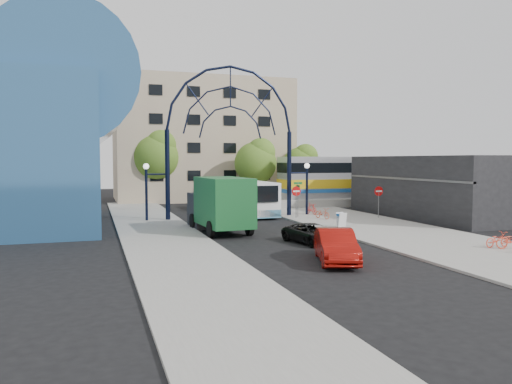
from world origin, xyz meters
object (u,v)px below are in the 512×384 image
object	(u,v)px
green_truck	(219,205)
tree_north_a	(257,161)
sandwich_board	(341,218)
city_bus	(245,197)
street_name_sign	(298,192)
do_not_enter_sign	(379,194)
tree_north_b	(157,154)
stop_sign	(296,194)
gateway_arch	(231,111)
train_car	(391,177)
bike_near_b	(311,209)
black_suv	(312,234)
bike_near_a	(322,213)
red_sedan	(336,246)
tree_north_c	(302,164)
bike_far_a	(497,239)

from	to	relation	value
green_truck	tree_north_a	bearing A→B (deg)	61.45
sandwich_board	city_bus	bearing A→B (deg)	107.56
street_name_sign	city_bus	xyz separation A→B (m)	(-3.10, 4.43, -0.62)
do_not_enter_sign	street_name_sign	bearing A→B (deg)	155.84
green_truck	tree_north_b	bearing A→B (deg)	89.57
street_name_sign	tree_north_a	size ratio (longest dim) A/B	0.40
green_truck	stop_sign	bearing A→B (deg)	29.56
gateway_arch	train_car	world-z (taller)	gateway_arch
train_car	bike_near_b	world-z (taller)	train_car
gateway_arch	train_car	distance (m)	22.27
black_suv	bike_near_a	size ratio (longest dim) A/B	2.52
stop_sign	city_bus	size ratio (longest dim) A/B	0.24
street_name_sign	tree_north_a	world-z (taller)	tree_north_a
green_truck	red_sedan	size ratio (longest dim) A/B	1.58
do_not_enter_sign	street_name_sign	xyz separation A→B (m)	(-5.80, 2.60, 0.15)
street_name_sign	do_not_enter_sign	bearing A→B (deg)	-24.16
tree_north_b	do_not_enter_sign	bearing A→B (deg)	-53.26
bike_near_b	tree_north_a	bearing A→B (deg)	84.93
train_car	tree_north_c	size ratio (longest dim) A/B	3.86
green_truck	black_suv	size ratio (longest dim) A/B	1.80
train_car	black_suv	size ratio (longest dim) A/B	6.25
stop_sign	sandwich_board	bearing A→B (deg)	-82.43
green_truck	bike_near_b	size ratio (longest dim) A/B	4.61
bike_far_a	bike_near_b	bearing A→B (deg)	4.58
tree_north_a	bike_near_a	world-z (taller)	tree_north_a
green_truck	red_sedan	xyz separation A→B (m)	(2.76, -11.03, -1.03)
street_name_sign	tree_north_a	bearing A→B (deg)	86.04
sandwich_board	train_car	distance (m)	21.65
do_not_enter_sign	black_suv	bearing A→B (deg)	-137.74
city_bus	bike_near_a	xyz separation A→B (m)	(4.41, -6.24, -0.97)
train_car	sandwich_board	bearing A→B (deg)	-131.95
tree_north_b	tree_north_c	distance (m)	16.15
green_truck	train_car	bearing A→B (deg)	29.74
black_suv	green_truck	bearing A→B (deg)	110.96
do_not_enter_sign	bike_near_a	world-z (taller)	do_not_enter_sign
tree_north_c	bike_near_b	distance (m)	15.40
bike_near_b	red_sedan	bearing A→B (deg)	-120.15
green_truck	bike_near_a	distance (m)	9.93
tree_north_c	tree_north_a	bearing A→B (deg)	-161.56
tree_north_b	bike_near_a	distance (m)	22.28
bike_near_b	stop_sign	bearing A→B (deg)	-147.89
tree_north_b	bike_far_a	world-z (taller)	tree_north_b
do_not_enter_sign	bike_near_a	size ratio (longest dim) A/B	1.56
green_truck	tree_north_c	bearing A→B (deg)	51.07
city_bus	black_suv	distance (m)	15.99
train_car	tree_north_b	size ratio (longest dim) A/B	3.14
gateway_arch	do_not_enter_sign	xyz separation A→B (m)	(11.00, -4.00, -6.58)
sandwich_board	black_suv	distance (m)	6.57
city_bus	tree_north_b	bearing A→B (deg)	112.24
stop_sign	red_sedan	bearing A→B (deg)	-106.44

